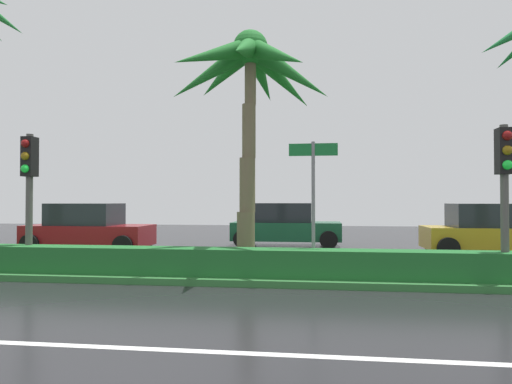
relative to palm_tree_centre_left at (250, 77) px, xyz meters
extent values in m
cube|color=black|center=(-0.27, 0.88, -5.05)|extent=(90.00, 42.00, 0.10)
cube|color=white|center=(-0.27, -6.12, -5.00)|extent=(81.00, 0.14, 0.01)
cube|color=#2D6B33|center=(-0.27, -0.12, -4.93)|extent=(85.50, 4.00, 0.15)
cube|color=#1E6028|center=(-0.27, -1.52, -4.55)|extent=(76.50, 0.70, 0.60)
cylinder|color=brown|center=(-0.09, -0.12, -4.16)|extent=(0.45, 0.45, 1.38)
cylinder|color=brown|center=(-0.06, -0.07, -2.79)|extent=(0.40, 0.40, 1.38)
cylinder|color=brown|center=(-0.03, -0.02, -1.41)|extent=(0.35, 0.35, 1.38)
cylinder|color=brown|center=(0.01, 0.03, -0.03)|extent=(0.29, 0.29, 1.38)
sphere|color=#1E6A26|center=(0.01, 0.03, 0.76)|extent=(0.90, 0.90, 0.90)
cone|color=#1E6A26|center=(1.00, 0.16, 0.12)|extent=(2.35, 0.87, 1.74)
cone|color=#1E6A26|center=(0.72, 0.72, 0.12)|extent=(2.04, 2.00, 1.74)
cone|color=#1E6A26|center=(0.16, 1.11, 0.31)|extent=(0.89, 2.46, 1.42)
cone|color=#1E6A26|center=(-0.80, 0.78, 0.33)|extent=(2.15, 2.05, 1.37)
cone|color=#1E6A26|center=(-0.99, -0.06, 0.13)|extent=(2.34, 0.76, 1.74)
cone|color=#1E6A26|center=(-0.75, -0.79, 0.35)|extent=(2.06, 2.15, 1.34)
cone|color=#1E6A26|center=(0.01, -1.09, 0.35)|extent=(0.57, 2.42, 1.34)
cone|color=#1E6A26|center=(0.71, -0.80, 0.28)|extent=(1.97, 2.19, 1.46)
cylinder|color=#4C4C47|center=(-5.20, -1.32, -3.21)|extent=(0.16, 0.16, 3.28)
cube|color=black|center=(-5.20, -1.32, -2.12)|extent=(0.28, 0.32, 0.96)
sphere|color=maroon|center=(-5.20, -1.49, -1.82)|extent=(0.20, 0.20, 0.20)
sphere|color=#7F600F|center=(-5.20, -1.49, -2.12)|extent=(0.20, 0.20, 0.20)
sphere|color=#1EEA3F|center=(-5.20, -1.49, -2.42)|extent=(0.20, 0.20, 0.20)
cylinder|color=#4C4C47|center=(5.55, -1.46, -3.23)|extent=(0.16, 0.16, 3.24)
cube|color=black|center=(5.55, -1.46, -2.16)|extent=(0.28, 0.32, 0.96)
sphere|color=maroon|center=(5.55, -1.63, -1.86)|extent=(0.20, 0.20, 0.20)
sphere|color=#7F600F|center=(5.55, -1.63, -2.16)|extent=(0.20, 0.20, 0.20)
sphere|color=#1EEA3F|center=(5.55, -1.63, -2.46)|extent=(0.20, 0.20, 0.20)
cylinder|color=slate|center=(1.61, -1.14, -3.35)|extent=(0.08, 0.08, 3.00)
cube|color=#146B2D|center=(1.61, -1.14, -2.03)|extent=(1.10, 0.03, 0.28)
cube|color=maroon|center=(-6.26, 3.63, -4.40)|extent=(4.30, 1.76, 0.72)
cube|color=#1E2328|center=(-6.41, 3.63, -3.66)|extent=(2.30, 1.58, 0.76)
cylinder|color=black|center=(-4.61, 4.53, -4.66)|extent=(0.68, 0.22, 0.68)
cylinder|color=black|center=(-4.61, 2.73, -4.66)|extent=(0.68, 0.22, 0.68)
cylinder|color=black|center=(-7.91, 4.53, -4.66)|extent=(0.68, 0.22, 0.68)
cylinder|color=black|center=(-7.91, 2.73, -4.66)|extent=(0.68, 0.22, 0.68)
cube|color=#195133|center=(0.50, 6.74, -4.40)|extent=(4.30, 1.76, 0.72)
cube|color=#1E2328|center=(0.35, 6.74, -3.66)|extent=(2.30, 1.58, 0.76)
cylinder|color=black|center=(2.15, 7.64, -4.66)|extent=(0.68, 0.22, 0.68)
cylinder|color=black|center=(2.15, 5.84, -4.66)|extent=(0.68, 0.22, 0.68)
cylinder|color=black|center=(-1.15, 7.64, -4.66)|extent=(0.68, 0.22, 0.68)
cylinder|color=black|center=(-1.15, 5.84, -4.66)|extent=(0.68, 0.22, 0.68)
cube|color=#B28C1E|center=(7.39, 4.17, -4.40)|extent=(4.30, 1.76, 0.72)
cube|color=#1E2328|center=(7.24, 4.17, -3.66)|extent=(2.30, 1.58, 0.76)
cylinder|color=black|center=(5.74, 5.07, -4.66)|extent=(0.68, 0.22, 0.68)
cylinder|color=black|center=(5.74, 3.27, -4.66)|extent=(0.68, 0.22, 0.68)
camera|label=1|loc=(1.67, -11.45, -3.20)|focal=31.82mm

